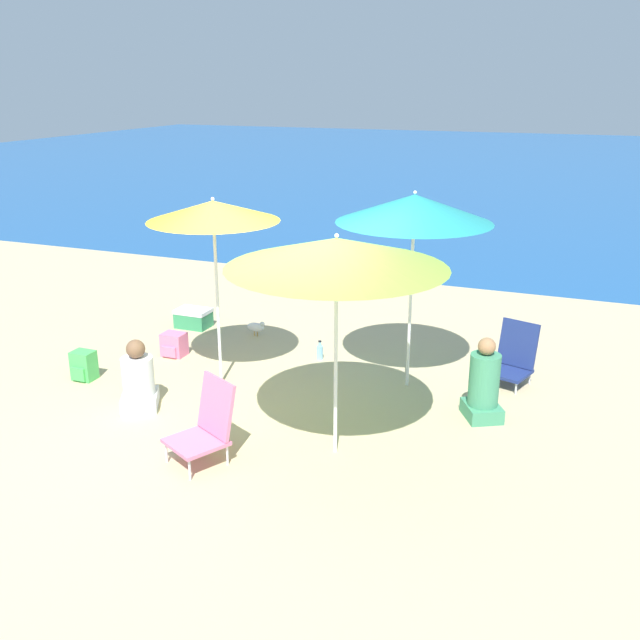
% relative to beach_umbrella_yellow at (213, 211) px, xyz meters
% --- Properties ---
extents(ground_plane, '(60.00, 60.00, 0.00)m').
position_rel_beach_umbrella_yellow_xyz_m(ground_plane, '(0.99, -0.86, -2.09)').
color(ground_plane, '#C6B284').
extents(sea_water, '(60.00, 40.00, 0.01)m').
position_rel_beach_umbrella_yellow_xyz_m(sea_water, '(0.99, 25.26, -2.08)').
color(sea_water, '#1E5699').
rests_on(sea_water, ground).
extents(beach_umbrella_yellow, '(1.50, 1.50, 2.24)m').
position_rel_beach_umbrella_yellow_xyz_m(beach_umbrella_yellow, '(0.00, 0.00, 0.00)').
color(beach_umbrella_yellow, white).
rests_on(beach_umbrella_yellow, ground).
extents(beach_umbrella_lime, '(2.05, 2.05, 2.18)m').
position_rel_beach_umbrella_yellow_xyz_m(beach_umbrella_lime, '(1.86, -1.07, -0.08)').
color(beach_umbrella_lime, white).
rests_on(beach_umbrella_lime, ground).
extents(beach_umbrella_teal, '(1.76, 1.76, 2.33)m').
position_rel_beach_umbrella_yellow_xyz_m(beach_umbrella_teal, '(2.11, 0.76, 0.04)').
color(beach_umbrella_teal, white).
rests_on(beach_umbrella_teal, ground).
extents(beach_chair_pink, '(0.70, 0.73, 0.80)m').
position_rel_beach_umbrella_yellow_xyz_m(beach_chair_pink, '(0.78, -1.66, -1.70)').
color(beach_chair_pink, silver).
rests_on(beach_chair_pink, ground).
extents(beach_chair_navy, '(0.60, 0.64, 0.74)m').
position_rel_beach_umbrella_yellow_xyz_m(beach_chair_navy, '(3.26, 1.32, -1.76)').
color(beach_chair_navy, silver).
rests_on(beach_chair_navy, ground).
extents(person_seated_near, '(0.52, 0.54, 0.92)m').
position_rel_beach_umbrella_yellow_xyz_m(person_seated_near, '(3.08, 0.21, -1.71)').
color(person_seated_near, '#3F8C66').
rests_on(person_seated_near, ground).
extents(person_seated_far, '(0.56, 0.59, 0.80)m').
position_rel_beach_umbrella_yellow_xyz_m(person_seated_far, '(-0.52, -0.92, -1.77)').
color(person_seated_far, silver).
rests_on(person_seated_far, ground).
extents(backpack_green, '(0.27, 0.24, 0.36)m').
position_rel_beach_umbrella_yellow_xyz_m(backpack_green, '(-1.61, -0.51, -1.91)').
color(backpack_green, '#47B756').
rests_on(backpack_green, ground).
extents(backpack_pink, '(0.30, 0.26, 0.31)m').
position_rel_beach_umbrella_yellow_xyz_m(backpack_pink, '(-1.03, 0.58, -1.93)').
color(backpack_pink, pink).
rests_on(backpack_pink, ground).
extents(water_bottle, '(0.08, 0.08, 0.26)m').
position_rel_beach_umbrella_yellow_xyz_m(water_bottle, '(0.82, 1.16, -1.98)').
color(water_bottle, '#8CCCEA').
rests_on(water_bottle, ground).
extents(cooler_box, '(0.50, 0.35, 0.28)m').
position_rel_beach_umbrella_yellow_xyz_m(cooler_box, '(-1.39, 1.67, -1.95)').
color(cooler_box, '#338C59').
rests_on(cooler_box, ground).
extents(seagull, '(0.27, 0.11, 0.23)m').
position_rel_beach_umbrella_yellow_xyz_m(seagull, '(-0.35, 1.65, -1.95)').
color(seagull, gold).
rests_on(seagull, ground).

